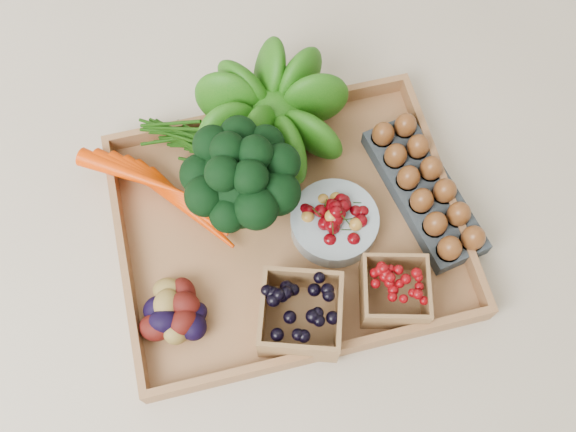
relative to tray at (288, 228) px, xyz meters
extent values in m
plane|color=beige|center=(0.00, 0.00, -0.01)|extent=(4.00, 4.00, 0.00)
cube|color=#A67345|center=(0.00, 0.00, 0.00)|extent=(0.55, 0.45, 0.01)
sphere|color=#0F540D|center=(0.02, 0.18, 0.09)|extent=(0.17, 0.17, 0.17)
cylinder|color=#8C9EA5|center=(0.07, -0.02, 0.03)|extent=(0.14, 0.14, 0.04)
cube|color=#333B41|center=(0.23, 0.00, 0.02)|extent=(0.14, 0.28, 0.03)
cube|color=black|center=(-0.02, -0.16, 0.05)|extent=(0.15, 0.15, 0.08)
cube|color=#6E0409|center=(0.13, -0.16, 0.04)|extent=(0.12, 0.12, 0.07)
camera|label=1|loc=(-0.10, -0.40, 0.99)|focal=40.00mm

